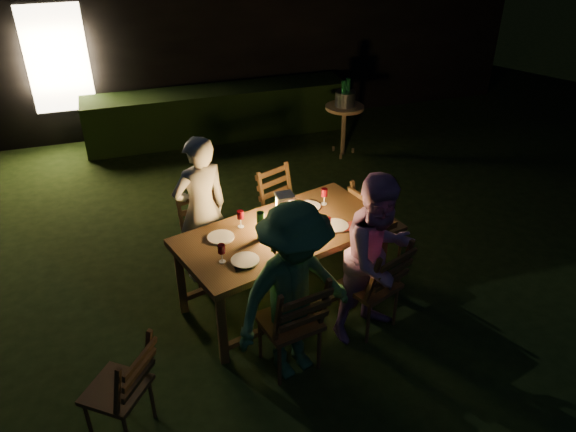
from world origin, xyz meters
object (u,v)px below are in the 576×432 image
object	(u,v)px
chair_spare	(122,404)
person_opp_left	(294,294)
chair_near_left	(290,337)
bottle_bucket_a	(343,97)
person_opp_right	(378,258)
lantern	(285,212)
side_table	(344,112)
bottle_bucket_b	(347,94)
chair_far_left	(208,255)
ice_bucket	(345,99)
chair_far_right	(286,225)
chair_end	(376,237)
person_house_side	(201,210)
bottle_table	(261,226)
dining_table	(284,238)
chair_near_right	(370,299)

from	to	relation	value
chair_spare	person_opp_left	bearing A→B (deg)	-44.26
chair_near_left	bottle_bucket_a	world-z (taller)	bottle_bucket_a
person_opp_right	lantern	bearing A→B (deg)	114.69
side_table	bottle_bucket_b	xyz separation A→B (m)	(0.05, 0.04, 0.25)
chair_far_left	ice_bucket	size ratio (longest dim) A/B	3.14
chair_far_right	bottle_bucket_a	size ratio (longest dim) A/B	3.08
person_opp_left	chair_near_left	bearing A→B (deg)	92.55
chair_end	chair_far_left	bearing A→B (deg)	-111.99
bottle_bucket_b	person_house_side	bearing A→B (deg)	-136.94
lantern	chair_far_right	bearing A→B (deg)	71.99
side_table	bottle_bucket_a	size ratio (longest dim) A/B	2.44
chair_end	bottle_table	bearing A→B (deg)	-87.33
person_house_side	bottle_bucket_a	world-z (taller)	person_house_side
chair_end	person_house_side	world-z (taller)	person_house_side
chair_near_left	chair_far_right	bearing A→B (deg)	62.71
bottle_table	lantern	bearing A→B (deg)	26.09
person_opp_right	chair_end	bearing A→B (deg)	46.49
chair_end	bottle_table	xyz separation A→B (m)	(-1.42, -0.42, 0.67)
chair_end	bottle_bucket_b	world-z (taller)	bottle_bucket_b
chair_far_right	bottle_bucket_b	bearing A→B (deg)	-150.38
chair_far_right	lantern	xyz separation A→B (m)	(-0.27, -0.83, 0.69)
chair_far_left	person_opp_left	size ratio (longest dim) A/B	0.58
chair_far_right	chair_spare	world-z (taller)	chair_far_right
chair_near_left	person_opp_right	xyz separation A→B (m)	(0.88, 0.21, 0.49)
dining_table	chair_end	xyz separation A→B (m)	(1.18, 0.35, -0.45)
ice_bucket	chair_far_left	bearing A→B (deg)	-136.12
bottle_bucket_a	bottle_bucket_b	size ratio (longest dim) A/B	1.00
lantern	ice_bucket	bearing A→B (deg)	57.99
side_table	chair_spare	bearing A→B (deg)	-130.16
person_opp_right	side_table	world-z (taller)	person_opp_right
lantern	chair_spare	bearing A→B (deg)	-144.41
dining_table	chair_end	bearing A→B (deg)	0.04
dining_table	lantern	xyz separation A→B (m)	(0.03, 0.06, 0.24)
chair_spare	bottle_table	xyz separation A→B (m)	(1.39, 1.06, 0.68)
chair_near_left	chair_end	bearing A→B (deg)	30.35
chair_near_left	bottle_table	world-z (taller)	bottle_table
chair_near_right	bottle_bucket_b	size ratio (longest dim) A/B	3.22
dining_table	chair_far_left	world-z (taller)	chair_far_left
dining_table	chair_far_right	size ratio (longest dim) A/B	2.23
person_opp_left	lantern	bearing A→B (deg)	60.11
chair_far_left	lantern	bearing A→B (deg)	130.63
person_opp_right	side_table	xyz separation A→B (m)	(1.25, 3.74, -0.12)
person_opp_left	ice_bucket	xyz separation A→B (m)	(2.12, 3.99, 0.07)
side_table	lantern	bearing A→B (deg)	-122.01
person_opp_right	person_house_side	bearing A→B (deg)	118.76
chair_end	side_table	size ratio (longest dim) A/B	1.28
chair_near_left	chair_near_right	xyz separation A→B (m)	(0.87, 0.26, -0.01)
chair_near_left	chair_far_left	size ratio (longest dim) A/B	1.12
person_opp_left	lantern	xyz separation A→B (m)	(0.23, 0.98, 0.17)
dining_table	bottle_table	world-z (taller)	bottle_table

